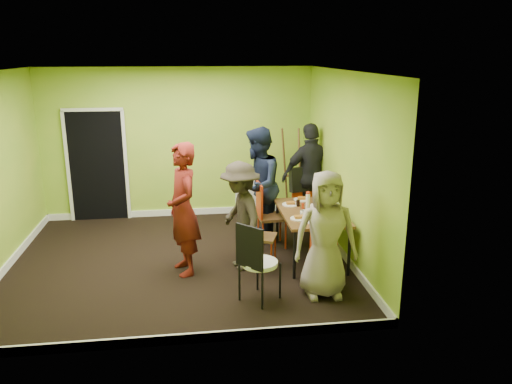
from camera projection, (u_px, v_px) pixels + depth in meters
ground at (180, 261)px, 7.54m from camera, size 5.00×5.00×0.00m
room_walls at (176, 198)px, 7.31m from camera, size 5.04×4.54×2.82m
dining_table at (311, 215)px, 7.49m from camera, size 0.90×1.50×0.75m
chair_left_far at (267, 211)px, 7.98m from camera, size 0.46×0.46×1.06m
chair_left_near at (257, 231)px, 7.29m from camera, size 0.50×0.50×0.95m
chair_back_end at (303, 186)px, 8.76m from camera, size 0.54×0.61×1.10m
chair_front_end at (323, 251)px, 6.60m from camera, size 0.46×0.46×0.91m
chair_bentwood at (256, 259)px, 6.18m from camera, size 0.58×0.58×1.05m
easel at (298, 173)px, 9.34m from camera, size 0.70×0.65×1.74m
plate_near_left at (291, 204)px, 7.79m from camera, size 0.26×0.26×0.01m
plate_near_right at (299, 218)px, 7.13m from camera, size 0.25×0.25×0.01m
plate_far_back at (302, 200)px, 8.04m from camera, size 0.26×0.26×0.01m
plate_far_front at (316, 223)px, 6.96m from camera, size 0.24×0.24×0.01m
plate_wall_back at (324, 206)px, 7.71m from camera, size 0.27×0.27×0.01m
plate_wall_front at (333, 215)px, 7.28m from camera, size 0.24×0.24×0.01m
thermos at (308, 202)px, 7.53m from camera, size 0.06×0.06×0.24m
blue_bottle at (331, 209)px, 7.22m from camera, size 0.08×0.08×0.22m
orange_bottle at (303, 206)px, 7.59m from camera, size 0.04×0.04×0.09m
glass_mid at (298, 203)px, 7.71m from camera, size 0.06×0.06×0.10m
glass_back at (308, 201)px, 7.82m from camera, size 0.06×0.06×0.10m
glass_front at (329, 218)px, 7.02m from camera, size 0.06×0.06×0.09m
cup_a at (304, 214)px, 7.23m from camera, size 0.12×0.12×0.09m
cup_b at (324, 207)px, 7.50m from camera, size 0.11×0.11×0.10m
person_standing at (183, 209)px, 6.94m from camera, size 0.63×0.79×1.88m
person_left_far at (258, 185)px, 8.14m from camera, size 0.93×1.08×1.90m
person_left_near at (241, 216)px, 7.13m from camera, size 0.82×1.14×1.58m
person_back_end at (311, 176)px, 8.85m from camera, size 1.16×0.67×1.87m
person_front_end at (325, 235)px, 6.30m from camera, size 0.83×0.55×1.66m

